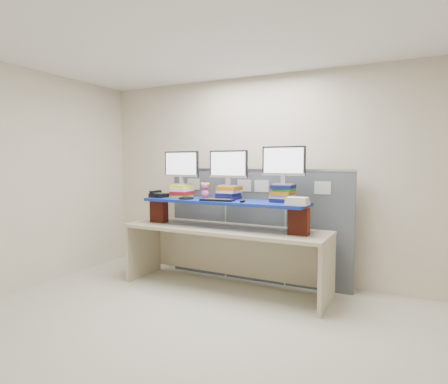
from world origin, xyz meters
The scene contains 18 objects.
room centered at (0.00, 0.00, 1.40)m, with size 5.00×4.00×2.80m.
cubicle_partition centered at (0.00, 1.78, 0.77)m, with size 2.60×0.06×1.53m.
desk centered at (-0.21, 1.26, 0.64)m, with size 2.64×0.81×0.80m.
brick_pier_left centered at (-1.19, 1.23, 0.95)m, with size 0.23×0.12×0.31m, color maroon.
brick_pier_right centered at (0.76, 1.19, 0.95)m, with size 0.23×0.12×0.31m, color maroon.
blue_board centered at (-0.21, 1.26, 1.12)m, with size 2.12×0.53×0.04m, color #11097B.
book_stack_left centered at (-0.92, 1.40, 1.22)m, with size 0.24×0.29×0.16m.
book_stack_center centered at (-0.21, 1.39, 1.23)m, with size 0.25×0.32×0.16m.
book_stack_right centered at (0.52, 1.37, 1.25)m, with size 0.26×0.31×0.20m.
monitor_left centered at (-0.92, 1.39, 1.57)m, with size 0.53×0.15×0.46m.
monitor_center centered at (-0.21, 1.38, 1.57)m, with size 0.53×0.15×0.46m.
monitor_right centered at (0.52, 1.37, 1.61)m, with size 0.53×0.15×0.46m.
keyboard centered at (-0.23, 1.11, 1.16)m, with size 0.43×0.18×0.03m.
mouse centered at (0.11, 1.10, 1.16)m, with size 0.06×0.11×0.03m, color black.
desk_phone centered at (-1.17, 1.20, 1.18)m, with size 0.23×0.21×0.09m.
headset centered at (-0.70, 1.16, 1.15)m, with size 0.20×0.20×0.02m, color black.
plush_toy centered at (-0.52, 1.33, 1.25)m, with size 0.12×0.09×0.21m.
binder_stack centered at (0.76, 1.11, 1.18)m, with size 0.24×0.19×0.09m.
Camera 1 is at (1.86, -2.90, 1.60)m, focal length 30.00 mm.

